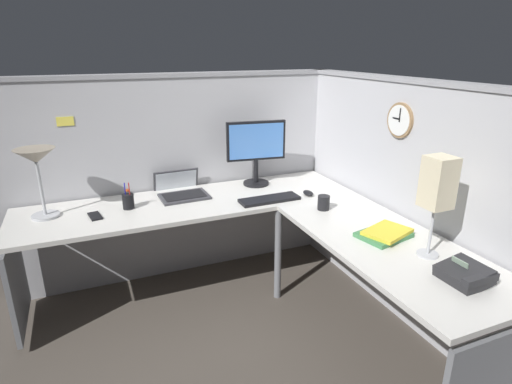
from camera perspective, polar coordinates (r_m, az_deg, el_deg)
name	(u,v)px	position (r m, az deg, el deg)	size (l,w,h in m)	color
ground_plane	(266,313)	(3.03, 1.42, -16.22)	(6.80, 6.80, 0.00)	#4C443D
cubicle_wall_back	(179,177)	(3.33, -10.41, 2.05)	(2.57, 0.12, 1.58)	#B2B2B7
cubicle_wall_right	(405,202)	(2.91, 19.64, -1.34)	(0.12, 2.37, 1.58)	#B2B2B7
desk	(249,237)	(2.62, -0.96, -6.22)	(2.35, 2.15, 0.73)	silver
monitor	(256,148)	(3.22, 0.01, 6.01)	(0.46, 0.20, 0.50)	black
laptop	(181,190)	(3.13, -10.25, 0.22)	(0.35, 0.39, 0.22)	#38383D
keyboard	(269,199)	(2.94, 1.85, -1.00)	(0.43, 0.14, 0.02)	black
computer_mouse	(308,193)	(3.07, 7.13, -0.14)	(0.06, 0.10, 0.03)	black
desk_lamp_dome	(36,162)	(2.89, -27.81, 3.68)	(0.24, 0.24, 0.44)	#B7BABF
pen_cup	(128,201)	(2.92, -17.05, -1.19)	(0.08, 0.08, 0.18)	black
cell_phone	(95,216)	(2.86, -21.12, -3.08)	(0.07, 0.14, 0.01)	black
office_phone	(465,275)	(2.18, 26.67, -10.07)	(0.19, 0.21, 0.11)	#232326
book_stack	(385,234)	(2.50, 17.20, -5.44)	(0.33, 0.28, 0.04)	#3F7F4C
desk_lamp_paper	(438,185)	(2.24, 23.57, 0.83)	(0.13, 0.13, 0.53)	#B7BABF
coffee_mug	(324,203)	(2.81, 9.21, -1.45)	(0.08, 0.08, 0.10)	black
wall_clock	(401,120)	(2.79, 19.13, 9.24)	(0.04, 0.22, 0.22)	olive
pinned_note_leftmost	(65,121)	(3.10, -24.60, 8.76)	(0.11, 0.00, 0.06)	#EAD84C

